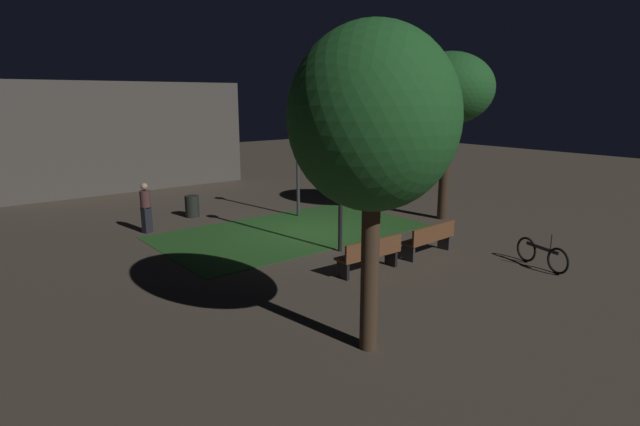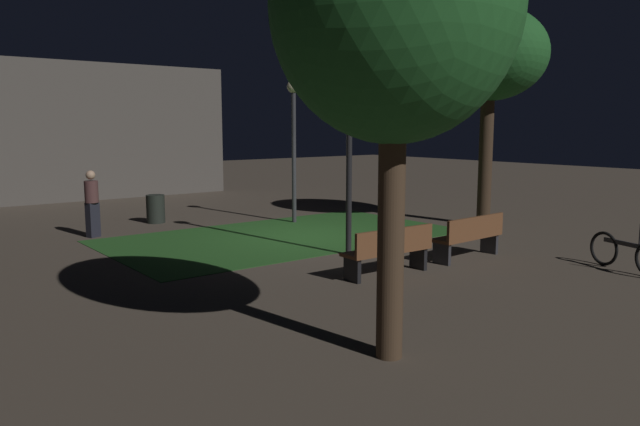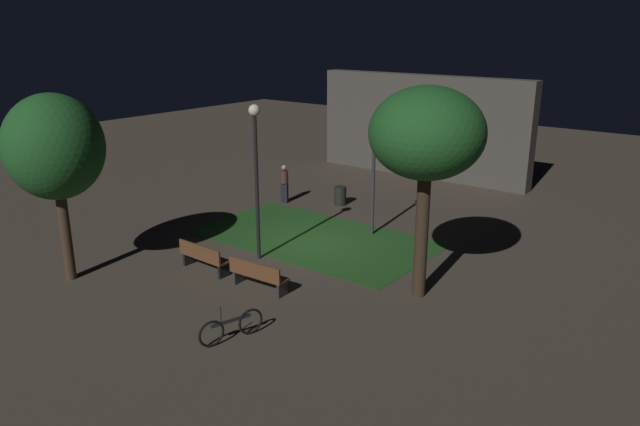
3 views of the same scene
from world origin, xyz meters
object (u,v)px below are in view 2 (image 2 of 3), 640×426
at_px(tree_back_right, 489,56).
at_px(lamp_post_path_center, 294,124).
at_px(lamp_post_plaza_east, 350,94).
at_px(trash_bin, 156,209).
at_px(pedestrian, 92,202).
at_px(tree_tall_center, 395,9).
at_px(bicycle, 626,253).
at_px(bench_back_row, 470,236).
at_px(bench_corner, 390,249).

bearing_deg(tree_back_right, lamp_post_path_center, 137.40).
height_order(lamp_post_plaza_east, trash_bin, lamp_post_plaza_east).
bearing_deg(pedestrian, tree_back_right, -27.58).
distance_m(tree_tall_center, bicycle, 7.32).
height_order(bench_back_row, trash_bin, bench_back_row).
bearing_deg(bicycle, trash_bin, 113.06).
relative_size(tree_back_right, tree_tall_center, 1.06).
relative_size(bench_corner, bench_back_row, 0.99).
height_order(bench_back_row, tree_tall_center, tree_tall_center).
height_order(bicycle, pedestrian, pedestrian).
bearing_deg(bench_back_row, bicycle, -59.38).
relative_size(tree_back_right, lamp_post_path_center, 1.47).
xyz_separation_m(trash_bin, bicycle, (4.56, -10.71, -0.05)).
xyz_separation_m(bench_corner, lamp_post_path_center, (2.18, 5.98, 2.22)).
relative_size(tree_tall_center, pedestrian, 3.36).
height_order(bench_back_row, pedestrian, pedestrian).
bearing_deg(lamp_post_path_center, bench_back_row, -89.38).
height_order(bench_corner, tree_back_right, tree_back_right).
relative_size(bench_back_row, pedestrian, 1.13).
relative_size(tree_tall_center, lamp_post_path_center, 1.39).
relative_size(lamp_post_path_center, pedestrian, 2.42).
xyz_separation_m(trash_bin, pedestrian, (-2.06, -1.14, 0.46)).
relative_size(trash_bin, pedestrian, 0.48).
xyz_separation_m(bench_back_row, pedestrian, (-5.18, 7.14, 0.37)).
relative_size(bench_corner, trash_bin, 2.33).
height_order(bench_back_row, lamp_post_path_center, lamp_post_path_center).
relative_size(tree_back_right, pedestrian, 3.55).
height_order(tree_back_right, lamp_post_plaza_east, tree_back_right).
height_order(tree_tall_center, pedestrian, tree_tall_center).
xyz_separation_m(bicycle, pedestrian, (-6.62, 9.58, 0.51)).
xyz_separation_m(lamp_post_path_center, pedestrian, (-5.12, 1.17, -1.85)).
xyz_separation_m(bench_back_row, tree_tall_center, (-4.95, -2.75, 3.42)).
height_order(tree_tall_center, lamp_post_plaza_east, tree_tall_center).
bearing_deg(tree_tall_center, bench_corner, 45.49).
bearing_deg(lamp_post_plaza_east, tree_back_right, 7.20).
bearing_deg(pedestrian, lamp_post_path_center, -12.84).
xyz_separation_m(bench_corner, tree_tall_center, (-2.70, -2.75, 3.42)).
xyz_separation_m(bench_corner, trash_bin, (-0.88, 8.28, -0.09)).
xyz_separation_m(bench_corner, pedestrian, (-2.94, 7.14, 0.37)).
relative_size(bench_back_row, lamp_post_plaza_east, 0.37).
bearing_deg(bench_back_row, pedestrian, 125.97).
bearing_deg(bench_back_row, lamp_post_path_center, 90.62).
bearing_deg(lamp_post_plaza_east, bench_back_row, -47.46).
bearing_deg(bench_back_row, tree_back_right, 33.70).
bearing_deg(lamp_post_plaza_east, lamp_post_path_center, 69.09).
distance_m(tree_back_right, lamp_post_plaza_east, 5.55).
xyz_separation_m(tree_back_right, lamp_post_plaza_east, (-5.39, -0.68, -1.16)).
height_order(bench_corner, trash_bin, bench_corner).
distance_m(tree_tall_center, trash_bin, 11.72).
distance_m(bench_back_row, trash_bin, 8.85).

